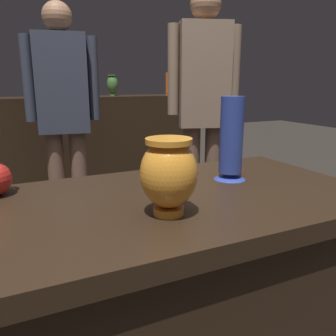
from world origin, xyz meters
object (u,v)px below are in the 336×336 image
Objects in this scene: shelf_vase_right at (112,84)px; visitor_near_right at (203,102)px; shelf_vase_center at (51,83)px; shelf_vase_far_right at (168,84)px; vase_centerpiece at (169,173)px; vase_tall_behind at (231,141)px; visitor_center_back at (64,109)px.

shelf_vase_right is 1.11m from visitor_near_right.
shelf_vase_far_right is (1.04, -0.03, -0.01)m from shelf_vase_center.
shelf_vase_center is (0.05, 2.32, 0.20)m from vase_centerpiece.
visitor_center_back is (-0.29, 1.45, 0.01)m from vase_tall_behind.
vase_tall_behind is at bearing 31.84° from vase_centerpiece.
visitor_near_right is at bearing 55.89° from vase_centerpiece.
visitor_center_back is (0.03, 1.65, 0.03)m from vase_centerpiece.
shelf_vase_far_right is 1.05m from visitor_near_right.
vase_centerpiece is 1.65m from visitor_center_back.
shelf_vase_center is (-0.52, -0.02, 0.01)m from shelf_vase_right.
shelf_vase_far_right reaches higher than vase_centerpiece.
shelf_vase_center is 1.04m from shelf_vase_far_right.
visitor_center_back is 0.91m from visitor_near_right.
shelf_vase_right is 0.52m from shelf_vase_far_right.
shelf_vase_far_right is at bearing -1.73° from shelf_vase_center.
visitor_near_right is (0.86, 1.27, 0.08)m from vase_centerpiece.
shelf_vase_right is (0.57, 2.34, 0.18)m from vase_centerpiece.
shelf_vase_center reaches higher than vase_tall_behind.
shelf_vase_right is 0.89m from visitor_center_back.
visitor_center_back reaches higher than vase_tall_behind.
shelf_vase_center reaches higher than shelf_vase_right.
visitor_near_right reaches higher than vase_centerpiece.
visitor_near_right is (0.54, 1.07, 0.06)m from vase_tall_behind.
visitor_center_back is at bearing 88.95° from vase_centerpiece.
visitor_near_right is at bearing 63.24° from vase_tall_behind.
visitor_near_right reaches higher than visitor_center_back.
vase_centerpiece is at bearing -91.33° from shelf_vase_center.
visitor_near_right is at bearing 164.93° from visitor_center_back.
visitor_near_right is (0.29, -1.07, -0.10)m from shelf_vase_right.
visitor_center_back reaches higher than shelf_vase_center.
shelf_vase_center reaches higher than shelf_vase_far_right.
vase_tall_behind is at bearing -82.86° from shelf_vase_center.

